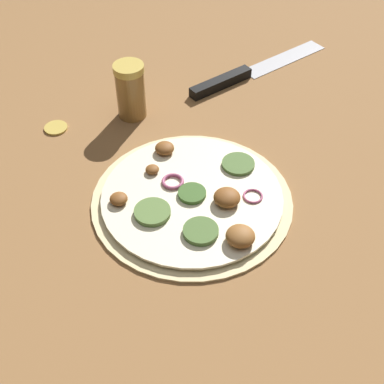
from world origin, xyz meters
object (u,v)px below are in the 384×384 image
at_px(knife, 239,76).
at_px(pizza, 193,198).
at_px(spice_jar, 131,91).
at_px(loose_cap, 56,127).

bearing_deg(knife, pizza, -141.56).
xyz_separation_m(knife, spice_jar, (-0.21, -0.05, 0.04)).
distance_m(pizza, loose_cap, 0.28).
bearing_deg(loose_cap, knife, 8.57).
bearing_deg(loose_cap, pizza, -53.47).
height_order(knife, spice_jar, spice_jar).
distance_m(pizza, spice_jar, 0.23).
height_order(knife, loose_cap, knife).
bearing_deg(pizza, spice_jar, 99.53).
bearing_deg(spice_jar, loose_cap, -179.64).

